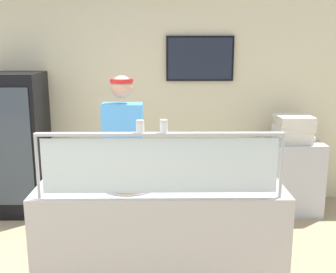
{
  "coord_description": "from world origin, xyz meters",
  "views": [
    {
      "loc": [
        1.0,
        -2.84,
        2.07
      ],
      "look_at": [
        1.04,
        0.36,
        1.34
      ],
      "focal_mm": 44.94,
      "sensor_mm": 36.0,
      "label": 1
    }
  ],
  "objects_px": {
    "pizza_tray": "(130,184)",
    "pizza_server": "(135,183)",
    "worker_figure": "(124,155)",
    "pepper_flake_shaker": "(164,127)",
    "drink_fridge": "(15,144)",
    "pizza_box_stack": "(293,128)",
    "parmesan_shaker": "(140,127)"
  },
  "relations": [
    {
      "from": "pizza_tray",
      "to": "pizza_server",
      "type": "distance_m",
      "value": 0.06
    },
    {
      "from": "pizza_tray",
      "to": "worker_figure",
      "type": "height_order",
      "value": "worker_figure"
    },
    {
      "from": "pepper_flake_shaker",
      "to": "pizza_server",
      "type": "bearing_deg",
      "value": 134.48
    },
    {
      "from": "worker_figure",
      "to": "drink_fridge",
      "type": "xyz_separation_m",
      "value": [
        -1.42,
        1.06,
        -0.15
      ]
    },
    {
      "from": "pizza_server",
      "to": "drink_fridge",
      "type": "xyz_separation_m",
      "value": [
        -1.58,
        1.83,
        -0.13
      ]
    },
    {
      "from": "pepper_flake_shaker",
      "to": "pizza_box_stack",
      "type": "relative_size",
      "value": 0.21
    },
    {
      "from": "pizza_tray",
      "to": "pizza_server",
      "type": "xyz_separation_m",
      "value": [
        0.05,
        -0.02,
        0.02
      ]
    },
    {
      "from": "parmesan_shaker",
      "to": "pepper_flake_shaker",
      "type": "relative_size",
      "value": 0.96
    },
    {
      "from": "pepper_flake_shaker",
      "to": "pizza_tray",
      "type": "bearing_deg",
      "value": 137.53
    },
    {
      "from": "pizza_server",
      "to": "drink_fridge",
      "type": "height_order",
      "value": "drink_fridge"
    },
    {
      "from": "parmesan_shaker",
      "to": "drink_fridge",
      "type": "distance_m",
      "value": 2.7
    },
    {
      "from": "drink_fridge",
      "to": "pizza_tray",
      "type": "bearing_deg",
      "value": -49.75
    },
    {
      "from": "parmesan_shaker",
      "to": "worker_figure",
      "type": "bearing_deg",
      "value": 102.23
    },
    {
      "from": "pizza_tray",
      "to": "pepper_flake_shaker",
      "type": "bearing_deg",
      "value": -42.47
    },
    {
      "from": "pizza_tray",
      "to": "worker_figure",
      "type": "distance_m",
      "value": 0.76
    },
    {
      "from": "pizza_tray",
      "to": "drink_fridge",
      "type": "distance_m",
      "value": 2.37
    },
    {
      "from": "pizza_tray",
      "to": "pizza_box_stack",
      "type": "height_order",
      "value": "pizza_box_stack"
    },
    {
      "from": "drink_fridge",
      "to": "pizza_server",
      "type": "bearing_deg",
      "value": -49.21
    },
    {
      "from": "pepper_flake_shaker",
      "to": "pizza_box_stack",
      "type": "xyz_separation_m",
      "value": [
        1.56,
        2.01,
        -0.43
      ]
    },
    {
      "from": "drink_fridge",
      "to": "pizza_box_stack",
      "type": "height_order",
      "value": "drink_fridge"
    },
    {
      "from": "parmesan_shaker",
      "to": "drink_fridge",
      "type": "height_order",
      "value": "drink_fridge"
    },
    {
      "from": "pepper_flake_shaker",
      "to": "worker_figure",
      "type": "bearing_deg",
      "value": 110.99
    },
    {
      "from": "parmesan_shaker",
      "to": "drink_fridge",
      "type": "relative_size",
      "value": 0.05
    },
    {
      "from": "pizza_tray",
      "to": "pepper_flake_shaker",
      "type": "distance_m",
      "value": 0.63
    },
    {
      "from": "pizza_server",
      "to": "pepper_flake_shaker",
      "type": "distance_m",
      "value": 0.58
    },
    {
      "from": "pizza_tray",
      "to": "parmesan_shaker",
      "type": "height_order",
      "value": "parmesan_shaker"
    },
    {
      "from": "drink_fridge",
      "to": "parmesan_shaker",
      "type": "bearing_deg",
      "value": -51.51
    },
    {
      "from": "parmesan_shaker",
      "to": "drink_fridge",
      "type": "bearing_deg",
      "value": 128.49
    },
    {
      "from": "pepper_flake_shaker",
      "to": "drink_fridge",
      "type": "distance_m",
      "value": 2.8
    },
    {
      "from": "parmesan_shaker",
      "to": "pizza_box_stack",
      "type": "relative_size",
      "value": 0.21
    },
    {
      "from": "parmesan_shaker",
      "to": "pizza_server",
      "type": "bearing_deg",
      "value": 104.15
    },
    {
      "from": "pizza_server",
      "to": "parmesan_shaker",
      "type": "bearing_deg",
      "value": -85.66
    }
  ]
}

